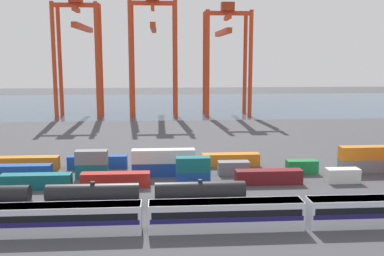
{
  "coord_description": "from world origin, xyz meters",
  "views": [
    {
      "loc": [
        0.9,
        -74.97,
        23.02
      ],
      "look_at": [
        8.97,
        39.07,
        4.5
      ],
      "focal_mm": 42.0,
      "sensor_mm": 36.0,
      "label": 1
    }
  ],
  "objects_px": {
    "shipping_container_14": "(233,168)",
    "shipping_container_3": "(193,178)",
    "shipping_container_12": "(164,169)",
    "shipping_container_22": "(165,161)",
    "gantry_crane_east": "(226,46)",
    "shipping_container_10": "(92,170)",
    "shipping_container_2": "(116,180)",
    "gantry_crane_central": "(153,41)",
    "shipping_container_6": "(342,175)",
    "freight_tank_row": "(93,196)",
    "shipping_container_9": "(19,172)",
    "gantry_crane_west": "(79,42)",
    "shipping_container_1": "(36,181)",
    "passenger_train": "(226,214)",
    "shipping_container_16": "(369,165)"
  },
  "relations": [
    {
      "from": "freight_tank_row",
      "to": "gantry_crane_central",
      "type": "distance_m",
      "value": 112.71
    },
    {
      "from": "shipping_container_12",
      "to": "shipping_container_22",
      "type": "bearing_deg",
      "value": 87.29
    },
    {
      "from": "shipping_container_12",
      "to": "gantry_crane_west",
      "type": "height_order",
      "value": "gantry_crane_west"
    },
    {
      "from": "shipping_container_1",
      "to": "shipping_container_12",
      "type": "bearing_deg",
      "value": 17.42
    },
    {
      "from": "passenger_train",
      "to": "shipping_container_1",
      "type": "relative_size",
      "value": 5.26
    },
    {
      "from": "shipping_container_3",
      "to": "gantry_crane_west",
      "type": "height_order",
      "value": "gantry_crane_west"
    },
    {
      "from": "shipping_container_14",
      "to": "gantry_crane_central",
      "type": "bearing_deg",
      "value": 100.31
    },
    {
      "from": "shipping_container_2",
      "to": "shipping_container_16",
      "type": "distance_m",
      "value": 49.99
    },
    {
      "from": "shipping_container_6",
      "to": "shipping_container_14",
      "type": "relative_size",
      "value": 1.0
    },
    {
      "from": "shipping_container_22",
      "to": "gantry_crane_east",
      "type": "xyz_separation_m",
      "value": [
        24.83,
        83.54,
        25.2
      ]
    },
    {
      "from": "gantry_crane_west",
      "to": "gantry_crane_east",
      "type": "relative_size",
      "value": 1.06
    },
    {
      "from": "shipping_container_10",
      "to": "gantry_crane_west",
      "type": "distance_m",
      "value": 96.39
    },
    {
      "from": "shipping_container_1",
      "to": "shipping_container_10",
      "type": "height_order",
      "value": "same"
    },
    {
      "from": "shipping_container_14",
      "to": "freight_tank_row",
      "type": "bearing_deg",
      "value": -143.5
    },
    {
      "from": "shipping_container_14",
      "to": "gantry_crane_east",
      "type": "xyz_separation_m",
      "value": [
        11.5,
        90.53,
        25.2
      ]
    },
    {
      "from": "passenger_train",
      "to": "gantry_crane_central",
      "type": "distance_m",
      "value": 122.3
    },
    {
      "from": "shipping_container_10",
      "to": "gantry_crane_east",
      "type": "xyz_separation_m",
      "value": [
        38.82,
        90.53,
        25.2
      ]
    },
    {
      "from": "gantry_crane_central",
      "to": "shipping_container_2",
      "type": "bearing_deg",
      "value": -93.27
    },
    {
      "from": "gantry_crane_central",
      "to": "shipping_container_3",
      "type": "bearing_deg",
      "value": -85.26
    },
    {
      "from": "shipping_container_22",
      "to": "passenger_train",
      "type": "bearing_deg",
      "value": -77.39
    },
    {
      "from": "shipping_container_14",
      "to": "shipping_container_9",
      "type": "bearing_deg",
      "value": 180.0
    },
    {
      "from": "freight_tank_row",
      "to": "gantry_crane_east",
      "type": "relative_size",
      "value": 1.09
    },
    {
      "from": "shipping_container_16",
      "to": "shipping_container_22",
      "type": "height_order",
      "value": "same"
    },
    {
      "from": "shipping_container_2",
      "to": "gantry_crane_central",
      "type": "height_order",
      "value": "gantry_crane_central"
    },
    {
      "from": "shipping_container_1",
      "to": "gantry_crane_central",
      "type": "bearing_deg",
      "value": 78.85
    },
    {
      "from": "shipping_container_9",
      "to": "shipping_container_14",
      "type": "relative_size",
      "value": 2.0
    },
    {
      "from": "shipping_container_12",
      "to": "shipping_container_14",
      "type": "distance_m",
      "value": 13.66
    },
    {
      "from": "shipping_container_9",
      "to": "shipping_container_22",
      "type": "height_order",
      "value": "same"
    },
    {
      "from": "shipping_container_1",
      "to": "shipping_container_14",
      "type": "distance_m",
      "value": 36.59
    },
    {
      "from": "passenger_train",
      "to": "gantry_crane_central",
      "type": "xyz_separation_m",
      "value": [
        -11.03,
        118.93,
        26.29
      ]
    },
    {
      "from": "shipping_container_2",
      "to": "gantry_crane_west",
      "type": "bearing_deg",
      "value": 102.92
    },
    {
      "from": "gantry_crane_west",
      "to": "shipping_container_2",
      "type": "bearing_deg",
      "value": -77.08
    },
    {
      "from": "shipping_container_10",
      "to": "shipping_container_12",
      "type": "distance_m",
      "value": 13.66
    },
    {
      "from": "shipping_container_1",
      "to": "shipping_container_12",
      "type": "xyz_separation_m",
      "value": [
        22.26,
        6.99,
        0.0
      ]
    },
    {
      "from": "shipping_container_14",
      "to": "gantry_crane_central",
      "type": "relative_size",
      "value": 0.13
    },
    {
      "from": "passenger_train",
      "to": "gantry_crane_west",
      "type": "bearing_deg",
      "value": 108.22
    },
    {
      "from": "shipping_container_3",
      "to": "shipping_container_9",
      "type": "relative_size",
      "value": 0.5
    },
    {
      "from": "shipping_container_2",
      "to": "shipping_container_22",
      "type": "xyz_separation_m",
      "value": [
        8.85,
        13.97,
        0.0
      ]
    },
    {
      "from": "shipping_container_22",
      "to": "shipping_container_9",
      "type": "bearing_deg",
      "value": -165.82
    },
    {
      "from": "shipping_container_14",
      "to": "shipping_container_3",
      "type": "bearing_deg",
      "value": -140.4
    },
    {
      "from": "shipping_container_1",
      "to": "gantry_crane_central",
      "type": "distance_m",
      "value": 103.63
    },
    {
      "from": "passenger_train",
      "to": "shipping_container_1",
      "type": "xyz_separation_m",
      "value": [
        -30.37,
        20.81,
        -0.84
      ]
    },
    {
      "from": "shipping_container_1",
      "to": "shipping_container_14",
      "type": "bearing_deg",
      "value": 11.01
    },
    {
      "from": "shipping_container_2",
      "to": "shipping_container_14",
      "type": "relative_size",
      "value": 2.0
    },
    {
      "from": "freight_tank_row",
      "to": "passenger_train",
      "type": "bearing_deg",
      "value": -27.03
    },
    {
      "from": "shipping_container_2",
      "to": "shipping_container_3",
      "type": "bearing_deg",
      "value": 0.0
    },
    {
      "from": "shipping_container_9",
      "to": "shipping_container_14",
      "type": "height_order",
      "value": "same"
    },
    {
      "from": "shipping_container_14",
      "to": "gantry_crane_east",
      "type": "relative_size",
      "value": 0.14
    },
    {
      "from": "shipping_container_10",
      "to": "shipping_container_2",
      "type": "bearing_deg",
      "value": -53.64
    },
    {
      "from": "shipping_container_16",
      "to": "gantry_crane_central",
      "type": "bearing_deg",
      "value": 115.72
    }
  ]
}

